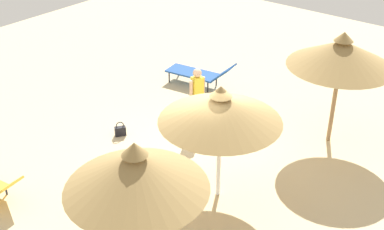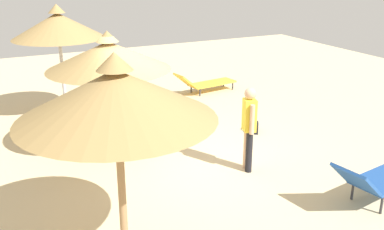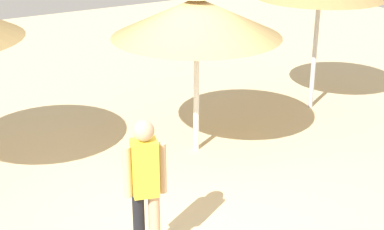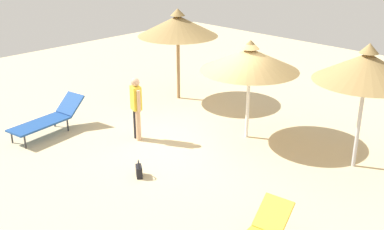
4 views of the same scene
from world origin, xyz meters
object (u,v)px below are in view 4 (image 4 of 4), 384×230
object	(u,v)px
person_standing_near_left	(136,105)
handbag	(139,171)
lounge_chair_far_left	(49,118)
parasol_umbrella_far_right	(250,59)
parasol_umbrella_near_right	(178,26)
parasol_umbrella_front	(367,67)

from	to	relation	value
person_standing_near_left	handbag	bearing A→B (deg)	-38.54
lounge_chair_far_left	person_standing_near_left	distance (m)	2.49
parasol_umbrella_far_right	handbag	distance (m)	3.92
parasol_umbrella_near_right	lounge_chair_far_left	world-z (taller)	parasol_umbrella_near_right
parasol_umbrella_near_right	handbag	size ratio (longest dim) A/B	7.19
parasol_umbrella_near_right	person_standing_near_left	size ratio (longest dim) A/B	1.72
parasol_umbrella_front	lounge_chair_far_left	world-z (taller)	parasol_umbrella_front
handbag	person_standing_near_left	bearing A→B (deg)	141.46
parasol_umbrella_far_right	handbag	world-z (taller)	parasol_umbrella_far_right
parasol_umbrella_far_right	parasol_umbrella_near_right	size ratio (longest dim) A/B	0.90
parasol_umbrella_far_right	person_standing_near_left	bearing A→B (deg)	-132.73
parasol_umbrella_front	person_standing_near_left	distance (m)	5.58
lounge_chair_far_left	person_standing_near_left	size ratio (longest dim) A/B	1.32
parasol_umbrella_front	person_standing_near_left	size ratio (longest dim) A/B	1.73
lounge_chair_far_left	person_standing_near_left	bearing A→B (deg)	35.25
lounge_chair_far_left	handbag	distance (m)	3.59
lounge_chair_far_left	handbag	bearing A→B (deg)	2.32
parasol_umbrella_far_right	parasol_umbrella_near_right	bearing A→B (deg)	165.64
parasol_umbrella_near_right	lounge_chair_far_left	xyz separation A→B (m)	(-0.42, -4.42, -1.93)
parasol_umbrella_near_right	person_standing_near_left	world-z (taller)	parasol_umbrella_near_right
parasol_umbrella_far_right	person_standing_near_left	size ratio (longest dim) A/B	1.55
handbag	parasol_umbrella_near_right	bearing A→B (deg)	126.40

